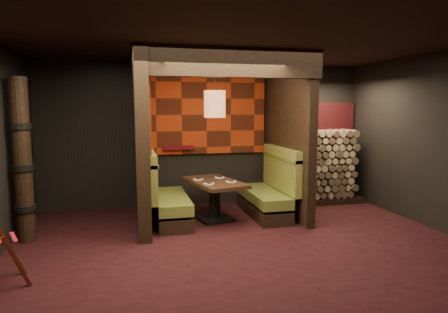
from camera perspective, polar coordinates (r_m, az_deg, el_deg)
floor at (r=5.72m, az=3.11°, el=-13.21°), size 6.50×5.50×0.02m
ceiling at (r=5.44m, az=3.32°, el=16.47°), size 6.50×5.50×0.02m
wall_back at (r=8.07m, az=-2.41°, el=3.18°), size 6.50×0.02×2.85m
wall_front at (r=2.88m, az=19.12°, el=-4.22°), size 6.50×0.02×2.85m
partition_left at (r=6.81m, az=-11.82°, el=2.32°), size 0.20×2.20×2.85m
partition_right at (r=7.42m, az=9.09°, el=2.76°), size 0.15×2.10×2.85m
header_beam at (r=6.07m, az=1.11°, el=13.30°), size 2.85×0.18×0.44m
tapa_back_panel at (r=7.99m, az=-2.53°, el=5.98°), size 2.40×0.06×1.55m
tapa_side_panel at (r=6.97m, az=-10.96°, el=5.95°), size 0.04×1.85×1.45m
lacquer_shelf at (r=7.89m, az=-6.53°, el=1.26°), size 0.60×0.12×0.07m
booth_bench_left at (r=6.99m, az=-8.41°, el=-5.99°), size 0.68×1.60×1.14m
booth_bench_right at (r=7.39m, az=6.43°, el=-5.25°), size 0.68×1.60×1.14m
dining_table at (r=6.99m, az=-1.38°, el=-5.36°), size 1.01×1.46×0.70m
place_settings at (r=6.94m, az=-1.39°, el=-3.39°), size 0.69×0.72×0.03m
pendant_lamp at (r=6.77m, az=-1.34°, el=7.50°), size 0.36×0.36×1.05m
totem_column at (r=6.47m, az=-26.84°, el=-0.66°), size 0.31×0.31×2.40m
firewood_stack at (r=8.50m, az=13.47°, el=-1.39°), size 1.73×0.70×1.50m
mosaic_header at (r=8.71m, az=12.69°, el=5.64°), size 1.83×0.10×0.56m
bay_front_post at (r=7.70m, az=8.97°, el=2.91°), size 0.08×0.08×2.85m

